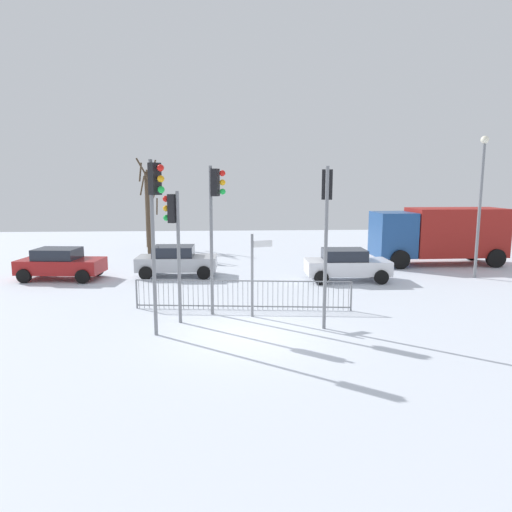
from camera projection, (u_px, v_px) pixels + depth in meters
name	position (u px, v px, depth m)	size (l,w,h in m)	color
ground_plane	(247.00, 334.00, 14.12)	(60.00, 60.00, 0.00)	silver
traffic_light_rear_left	(174.00, 227.00, 14.81)	(0.53, 0.39, 4.26)	slate
traffic_light_rear_right	(215.00, 207.00, 15.60)	(0.55, 0.37, 5.06)	slate
traffic_light_foreground_left	(155.00, 209.00, 13.35)	(0.48, 0.45, 5.17)	slate
traffic_light_mid_right	(326.00, 211.00, 14.19)	(0.36, 0.56, 5.00)	slate
direction_sign_post	(254.00, 270.00, 15.72)	(0.74, 0.34, 2.83)	slate
pedestrian_guard_railing	(243.00, 294.00, 16.72)	(7.72, 0.85, 1.07)	slate
car_white_trailing	(346.00, 264.00, 21.60)	(3.83, 1.99, 1.47)	silver
car_silver_mid	(176.00, 260.00, 22.64)	(3.84, 2.00, 1.47)	#B2B5BA
car_red_far	(60.00, 263.00, 21.86)	(3.96, 2.26, 1.47)	maroon
delivery_truck	(439.00, 233.00, 25.70)	(7.09, 2.81, 3.10)	maroon
street_lamp	(481.00, 192.00, 21.70)	(0.36, 0.36, 6.61)	slate
bare_tree_left	(148.00, 205.00, 32.35)	(1.51, 1.51, 6.11)	#473828
bare_tree_centre	(149.00, 220.00, 28.49)	(1.17, 1.17, 4.89)	#473828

